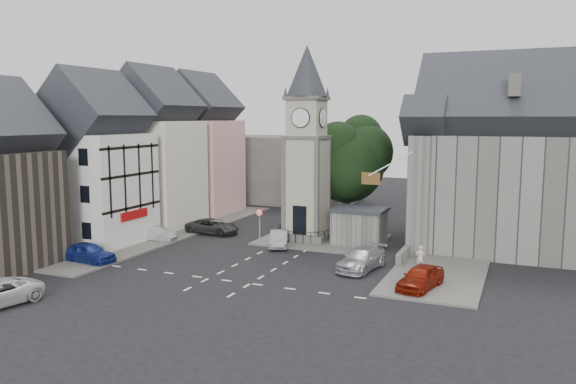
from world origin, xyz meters
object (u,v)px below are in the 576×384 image
at_px(car_west_blue, 88,253).
at_px(pedestrian, 420,257).
at_px(clock_tower, 307,144).
at_px(stone_shelter, 359,227).
at_px(car_east_red, 421,277).

bearing_deg(car_west_blue, pedestrian, -65.17).
bearing_deg(clock_tower, stone_shelter, -5.84).
distance_m(clock_tower, car_west_blue, 19.18).
distance_m(car_west_blue, pedestrian, 23.40).
relative_size(car_west_blue, pedestrian, 2.55).
bearing_deg(car_east_red, clock_tower, 150.38).
height_order(car_west_blue, car_east_red, car_west_blue).
bearing_deg(clock_tower, pedestrian, -29.30).
distance_m(stone_shelter, pedestrian, 8.08).
distance_m(clock_tower, car_east_red, 17.21).
xyz_separation_m(clock_tower, car_east_red, (11.50, -10.46, -7.39)).
bearing_deg(stone_shelter, clock_tower, 174.16).
height_order(clock_tower, car_east_red, clock_tower).
relative_size(stone_shelter, car_west_blue, 1.00).
bearing_deg(car_west_blue, car_east_red, -76.37).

